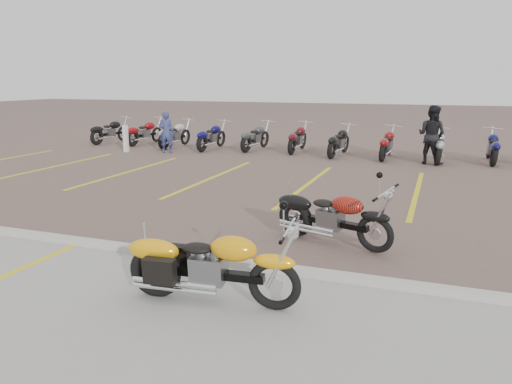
% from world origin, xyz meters
% --- Properties ---
extents(ground, '(100.00, 100.00, 0.00)m').
position_xyz_m(ground, '(0.00, 0.00, 0.00)').
color(ground, brown).
rests_on(ground, ground).
extents(concrete_apron, '(60.00, 5.00, 0.01)m').
position_xyz_m(concrete_apron, '(0.00, -4.50, 0.01)').
color(concrete_apron, '#9E9B93').
rests_on(concrete_apron, ground).
extents(curb, '(60.00, 0.18, 0.12)m').
position_xyz_m(curb, '(0.00, -2.00, 0.06)').
color(curb, '#ADAAA3').
rests_on(curb, ground).
extents(parking_stripes, '(38.00, 5.50, 0.01)m').
position_xyz_m(parking_stripes, '(0.00, 4.00, 0.00)').
color(parking_stripes, gold).
rests_on(parking_stripes, ground).
extents(yellow_cruiser, '(2.16, 0.38, 0.89)m').
position_xyz_m(yellow_cruiser, '(0.67, -3.20, 0.44)').
color(yellow_cruiser, black).
rests_on(yellow_cruiser, ground).
extents(flame_cruiser, '(2.04, 0.76, 0.87)m').
position_xyz_m(flame_cruiser, '(1.57, -0.46, 0.43)').
color(flame_cruiser, black).
rests_on(flame_cruiser, ground).
extents(person_a, '(0.64, 0.52, 1.54)m').
position_xyz_m(person_a, '(-6.36, 7.81, 0.77)').
color(person_a, navy).
rests_on(person_a, ground).
extents(person_b, '(1.12, 1.02, 1.87)m').
position_xyz_m(person_b, '(2.86, 8.55, 0.93)').
color(person_b, black).
rests_on(person_b, ground).
extents(bollard, '(0.15, 0.15, 1.00)m').
position_xyz_m(bollard, '(-7.93, 7.51, 0.50)').
color(bollard, silver).
rests_on(bollard, ground).
extents(bg_bike_row, '(22.17, 2.02, 1.10)m').
position_xyz_m(bg_bike_row, '(0.57, 9.44, 0.55)').
color(bg_bike_row, black).
rests_on(bg_bike_row, ground).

